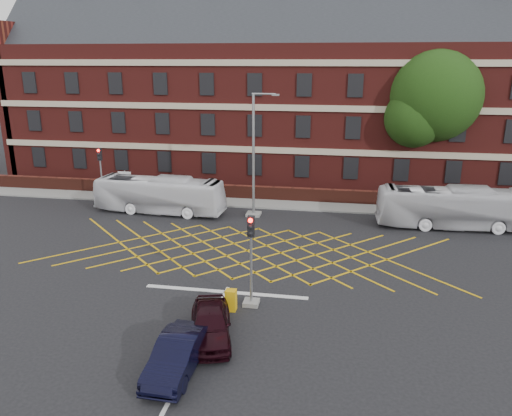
% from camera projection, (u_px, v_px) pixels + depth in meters
% --- Properties ---
extents(ground, '(120.00, 120.00, 0.00)m').
position_uv_depth(ground, '(240.00, 264.00, 27.42)').
color(ground, black).
rests_on(ground, ground).
extents(victorian_building, '(51.00, 12.17, 20.40)m').
position_uv_depth(victorian_building, '(290.00, 92.00, 45.87)').
color(victorian_building, '#5D1B17').
rests_on(victorian_building, ground).
extents(boundary_wall, '(56.00, 0.50, 1.10)m').
position_uv_depth(boundary_wall, '(273.00, 194.00, 39.53)').
color(boundary_wall, '#491B13').
rests_on(boundary_wall, ground).
extents(far_pavement, '(60.00, 3.00, 0.12)m').
position_uv_depth(far_pavement, '(271.00, 203.00, 38.73)').
color(far_pavement, slate).
rests_on(far_pavement, ground).
extents(box_junction_hatching, '(8.22, 8.22, 0.02)m').
position_uv_depth(box_junction_hatching, '(247.00, 250.00, 29.31)').
color(box_junction_hatching, '#CC990C').
rests_on(box_junction_hatching, ground).
extents(stop_line, '(8.00, 0.30, 0.02)m').
position_uv_depth(stop_line, '(226.00, 292.00, 24.12)').
color(stop_line, silver).
rests_on(stop_line, ground).
extents(centre_line, '(0.15, 14.00, 0.02)m').
position_uv_depth(centre_line, '(184.00, 372.00, 17.99)').
color(centre_line, silver).
rests_on(centre_line, ground).
extents(bus_left, '(9.69, 2.90, 2.66)m').
position_uv_depth(bus_left, '(159.00, 195.00, 36.21)').
color(bus_left, white).
rests_on(bus_left, ground).
extents(bus_right, '(10.00, 2.70, 2.76)m').
position_uv_depth(bus_right, '(454.00, 208.00, 32.93)').
color(bus_right, silver).
rests_on(bus_right, ground).
extents(car_navy, '(1.48, 4.02, 1.32)m').
position_uv_depth(car_navy, '(177.00, 355.00, 17.87)').
color(car_navy, black).
rests_on(car_navy, ground).
extents(car_maroon, '(2.59, 4.34, 1.38)m').
position_uv_depth(car_maroon, '(210.00, 323.00, 19.92)').
color(car_maroon, black).
rests_on(car_maroon, ground).
extents(deciduous_tree, '(7.46, 7.14, 11.60)m').
position_uv_depth(deciduous_tree, '(434.00, 103.00, 38.96)').
color(deciduous_tree, black).
rests_on(deciduous_tree, ground).
extents(traffic_light_near, '(0.70, 0.70, 4.27)m').
position_uv_depth(traffic_light_near, '(251.00, 269.00, 22.38)').
color(traffic_light_near, slate).
rests_on(traffic_light_near, ground).
extents(traffic_light_far, '(0.70, 0.70, 4.27)m').
position_uv_depth(traffic_light_far, '(102.00, 180.00, 38.68)').
color(traffic_light_far, slate).
rests_on(traffic_light_far, ground).
extents(street_lamp, '(2.25, 1.00, 8.62)m').
position_uv_depth(street_lamp, '(254.00, 176.00, 35.01)').
color(street_lamp, slate).
rests_on(street_lamp, ground).
extents(direction_signs, '(1.10, 0.16, 2.20)m').
position_uv_depth(direction_signs, '(125.00, 181.00, 40.19)').
color(direction_signs, gray).
rests_on(direction_signs, ground).
extents(utility_cabinet, '(0.47, 0.42, 0.98)m').
position_uv_depth(utility_cabinet, '(231.00, 300.00, 22.26)').
color(utility_cabinet, '#D69E0C').
rests_on(utility_cabinet, ground).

